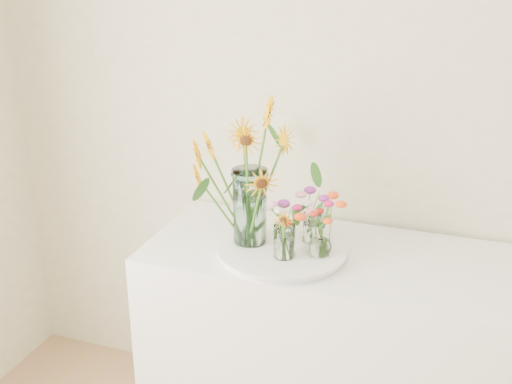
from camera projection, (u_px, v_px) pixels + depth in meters
counter at (331, 357)px, 2.49m from camera, size 1.40×0.60×0.90m
tray at (282, 251)px, 2.32m from camera, size 0.45×0.45×0.02m
mason_jar at (250, 207)px, 2.31m from camera, size 0.12×0.12×0.28m
sunflower_bouquet at (250, 174)px, 2.26m from camera, size 0.73×0.73×0.53m
small_vase_a at (284, 241)px, 2.22m from camera, size 0.09×0.09×0.13m
wildflower_posy_a at (284, 230)px, 2.20m from camera, size 0.17×0.17×0.22m
small_vase_b at (320, 240)px, 2.23m from camera, size 0.10×0.10×0.12m
wildflower_posy_b at (320, 229)px, 2.22m from camera, size 0.19×0.19×0.21m
small_vase_c at (312, 228)px, 2.34m from camera, size 0.08×0.08×0.11m
wildflower_posy_c at (312, 217)px, 2.33m from camera, size 0.20×0.20×0.20m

